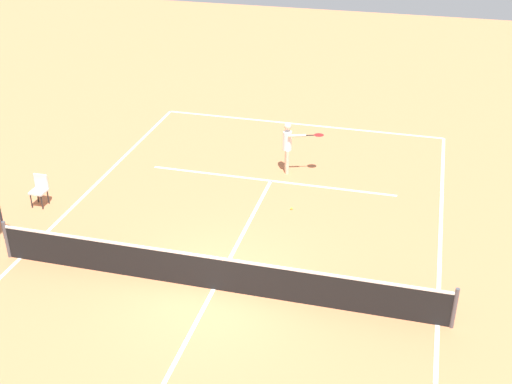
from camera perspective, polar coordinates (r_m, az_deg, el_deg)
The scene contains 6 objects.
ground_plane at distance 16.55m, azimuth -3.64°, elevation -8.28°, with size 60.00×60.00×0.00m, color #D37A4C.
court_lines at distance 16.54m, azimuth -3.64°, elevation -8.28°, with size 10.79×21.89×0.01m.
tennis_net at distance 16.26m, azimuth -3.69°, elevation -6.88°, with size 11.39×0.10×1.07m.
player_serving at distance 21.59m, azimuth 2.83°, elevation 4.19°, with size 1.33×0.55×1.75m.
tennis_ball at distance 19.82m, azimuth 3.06°, elevation -1.43°, with size 0.07×0.07×0.07m, color #CCE033.
courtside_chair_mid at distance 20.85m, azimuth -18.02°, elevation 0.27°, with size 0.44×0.46×0.95m.
Camera 1 is at (-4.37, 12.57, 9.84)m, focal length 46.78 mm.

